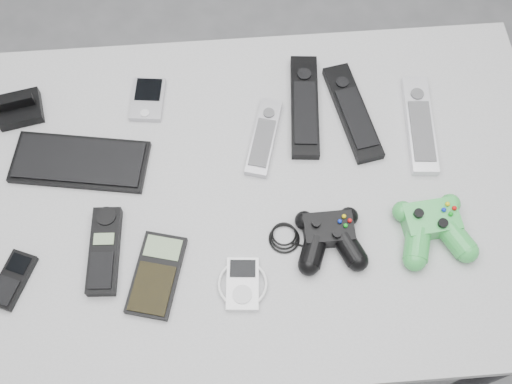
{
  "coord_description": "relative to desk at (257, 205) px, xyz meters",
  "views": [
    {
      "loc": [
        -0.05,
        -0.45,
        1.85
      ],
      "look_at": [
        -0.02,
        0.04,
        0.81
      ],
      "focal_mm": 42.0,
      "sensor_mm": 36.0,
      "label": 1
    }
  ],
  "objects": [
    {
      "name": "floor",
      "position": [
        0.01,
        -0.05,
        -0.72
      ],
      "size": [
        3.5,
        3.5,
        0.0
      ],
      "primitive_type": "plane",
      "color": "slate",
      "rests_on": "ground"
    },
    {
      "name": "desk",
      "position": [
        0.0,
        0.0,
        0.0
      ],
      "size": [
        1.18,
        0.76,
        0.79
      ],
      "color": "#959597",
      "rests_on": "floor"
    },
    {
      "name": "pda_keyboard",
      "position": [
        -0.35,
        0.09,
        0.08
      ],
      "size": [
        0.28,
        0.16,
        0.02
      ],
      "primitive_type": "cube",
      "rotation": [
        0.0,
        0.0,
        -0.17
      ],
      "color": "black",
      "rests_on": "desk"
    },
    {
      "name": "dock_bracket",
      "position": [
        -0.48,
        0.22,
        0.09
      ],
      "size": [
        0.1,
        0.09,
        0.05
      ],
      "primitive_type": "cube",
      "rotation": [
        0.0,
        0.0,
        0.2
      ],
      "color": "black",
      "rests_on": "desk"
    },
    {
      "name": "pda",
      "position": [
        -0.21,
        0.23,
        0.08
      ],
      "size": [
        0.08,
        0.11,
        0.02
      ],
      "primitive_type": "cube",
      "rotation": [
        0.0,
        0.0,
        -0.12
      ],
      "color": "#A6A5AC",
      "rests_on": "desk"
    },
    {
      "name": "remote_silver_a",
      "position": [
        0.02,
        0.11,
        0.08
      ],
      "size": [
        0.09,
        0.18,
        0.02
      ],
      "primitive_type": "cube",
      "rotation": [
        0.0,
        0.0,
        -0.28
      ],
      "color": "#A6A5AC",
      "rests_on": "desk"
    },
    {
      "name": "remote_black_a",
      "position": [
        0.11,
        0.18,
        0.08
      ],
      "size": [
        0.08,
        0.25,
        0.02
      ],
      "primitive_type": "cube",
      "rotation": [
        0.0,
        0.0,
        -0.09
      ],
      "color": "black",
      "rests_on": "desk"
    },
    {
      "name": "remote_black_b",
      "position": [
        0.21,
        0.16,
        0.08
      ],
      "size": [
        0.1,
        0.24,
        0.02
      ],
      "primitive_type": "cube",
      "rotation": [
        0.0,
        0.0,
        0.19
      ],
      "color": "black",
      "rests_on": "desk"
    },
    {
      "name": "remote_silver_b",
      "position": [
        0.34,
        0.12,
        0.08
      ],
      "size": [
        0.07,
        0.23,
        0.02
      ],
      "primitive_type": "cube",
      "rotation": [
        0.0,
        0.0,
        -0.09
      ],
      "color": "silver",
      "rests_on": "desk"
    },
    {
      "name": "mobile_phone",
      "position": [
        -0.46,
        -0.15,
        0.08
      ],
      "size": [
        0.09,
        0.12,
        0.02
      ],
      "primitive_type": "cube",
      "rotation": [
        0.0,
        0.0,
        -0.4
      ],
      "color": "black",
      "rests_on": "desk"
    },
    {
      "name": "cordless_handset",
      "position": [
        -0.29,
        -0.11,
        0.08
      ],
      "size": [
        0.06,
        0.17,
        0.03
      ],
      "primitive_type": "cube",
      "rotation": [
        0.0,
        0.0,
        -0.05
      ],
      "color": "black",
      "rests_on": "desk"
    },
    {
      "name": "calculator",
      "position": [
        -0.2,
        -0.16,
        0.08
      ],
      "size": [
        0.12,
        0.17,
        0.02
      ],
      "primitive_type": "cube",
      "rotation": [
        0.0,
        0.0,
        -0.26
      ],
      "color": "black",
      "rests_on": "desk"
    },
    {
      "name": "mp3_player",
      "position": [
        -0.04,
        -0.19,
        0.08
      ],
      "size": [
        0.1,
        0.1,
        0.02
      ],
      "primitive_type": "cube",
      "rotation": [
        0.0,
        0.0,
        -0.08
      ],
      "color": "white",
      "rests_on": "desk"
    },
    {
      "name": "controller_black",
      "position": [
        0.13,
        -0.11,
        0.09
      ],
      "size": [
        0.22,
        0.14,
        0.04
      ],
      "primitive_type": null,
      "rotation": [
        0.0,
        0.0,
        0.02
      ],
      "color": "black",
      "rests_on": "desk"
    },
    {
      "name": "controller_green",
      "position": [
        0.32,
        -0.11,
        0.09
      ],
      "size": [
        0.15,
        0.16,
        0.05
      ],
      "primitive_type": null,
      "rotation": [
        0.0,
        0.0,
        0.09
      ],
      "color": "#258837",
      "rests_on": "desk"
    }
  ]
}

